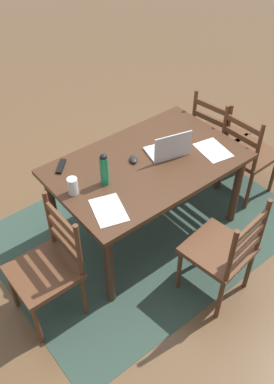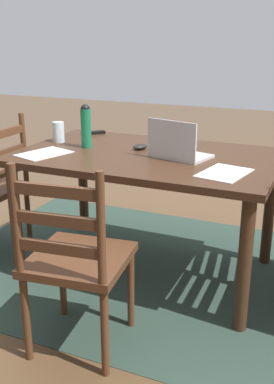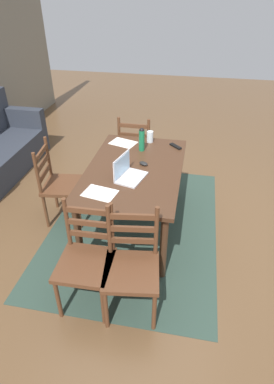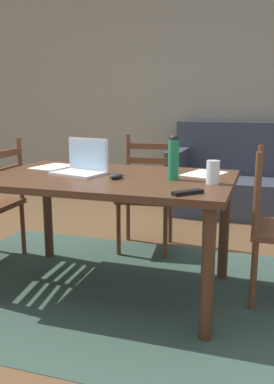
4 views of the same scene
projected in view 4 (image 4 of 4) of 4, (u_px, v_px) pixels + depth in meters
name	position (u px, v px, depth m)	size (l,w,h in m)	color
ground_plane	(111.00, 289.00, 2.75)	(14.00, 14.00, 0.00)	brown
area_rug	(111.00, 288.00, 2.75)	(2.58, 1.86, 0.01)	#2D4238
wall_back	(191.00, 91.00, 5.03)	(8.00, 0.12, 2.70)	gray
dining_table	(110.00, 191.00, 2.60)	(1.54, 0.97, 0.77)	#422819
chair_far_head	(146.00, 194.00, 3.45)	(0.49, 0.49, 0.95)	#56331E
couch	(253.00, 182.00, 4.56)	(1.80, 0.80, 1.00)	#2D333D
laptop	(83.00, 165.00, 2.66)	(0.37, 0.30, 0.23)	silver
water_bottle	(174.00, 156.00, 2.43)	(0.06, 0.06, 0.27)	#197247
drinking_glass	(213.00, 172.00, 2.32)	(0.08, 0.08, 0.13)	silver
computer_mouse	(117.00, 176.00, 2.48)	(0.06, 0.10, 0.03)	black
tv_remote	(188.00, 192.00, 2.07)	(0.04, 0.17, 0.02)	black
paper_stack_left	(53.00, 167.00, 2.94)	(0.21, 0.30, 0.00)	white
paper_stack_right	(204.00, 174.00, 2.65)	(0.21, 0.30, 0.00)	white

